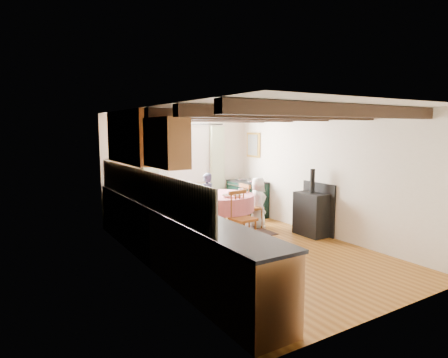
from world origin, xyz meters
TOP-DOWN VIEW (x-y plane):
  - floor at (0.00, 0.00)m, footprint 3.60×5.50m
  - ceiling at (0.00, 0.00)m, footprint 3.60×5.50m
  - wall_back at (0.00, 2.75)m, footprint 3.60×0.00m
  - wall_front at (0.00, -2.75)m, footprint 3.60×0.00m
  - wall_left at (-1.80, 0.00)m, footprint 0.00×5.50m
  - wall_right at (1.80, 0.00)m, footprint 0.00×5.50m
  - beam_a at (0.00, -2.00)m, footprint 3.60×0.16m
  - beam_b at (0.00, -1.00)m, footprint 3.60×0.16m
  - beam_c at (0.00, 0.00)m, footprint 3.60×0.16m
  - beam_d at (0.00, 1.00)m, footprint 3.60×0.16m
  - beam_e at (0.00, 2.00)m, footprint 3.60×0.16m
  - splash_left at (-1.78, 0.30)m, footprint 0.02×4.50m
  - splash_back at (-1.00, 2.73)m, footprint 1.40×0.02m
  - base_cabinet_left at (-1.50, 0.00)m, footprint 0.60×5.30m
  - base_cabinet_back at (-1.05, 2.45)m, footprint 1.30×0.60m
  - worktop_left at (-1.48, 0.00)m, footprint 0.64×5.30m
  - worktop_back at (-1.05, 2.43)m, footprint 1.30×0.64m
  - wall_cabinet_glass at (-1.63, 1.20)m, footprint 0.34×1.80m
  - wall_cabinet_solid at (-1.63, -0.30)m, footprint 0.34×0.90m
  - window_frame at (0.10, 2.73)m, footprint 1.34×0.03m
  - window_pane at (0.10, 2.74)m, footprint 1.20×0.01m
  - curtain_left at (-0.75, 2.65)m, footprint 0.35×0.10m
  - curtain_right at (0.95, 2.65)m, footprint 0.35×0.10m
  - curtain_rod at (0.10, 2.65)m, footprint 2.00×0.03m
  - wall_picture at (1.77, 2.30)m, footprint 0.04×0.50m
  - wall_plate at (1.05, 2.72)m, footprint 0.30×0.02m
  - rug at (0.16, 1.16)m, footprint 1.82×1.41m
  - dining_table at (0.16, 1.16)m, footprint 1.30×1.30m
  - chair_near at (0.16, 0.38)m, footprint 0.46×0.47m
  - chair_left at (-0.64, 1.08)m, footprint 0.43×0.41m
  - chair_right at (0.90, 1.15)m, footprint 0.44×0.43m
  - aga_range at (1.47, 2.11)m, footprint 0.61×0.95m
  - cast_iron_stove at (1.58, 0.08)m, footprint 0.39×0.66m
  - child_far at (0.25, 1.94)m, footprint 0.47×0.36m
  - child_right at (1.05, 1.13)m, footprint 0.49×0.61m
  - bowl_a at (0.10, 0.83)m, footprint 0.28×0.28m
  - bowl_b at (0.26, 0.74)m, footprint 0.24×0.24m
  - cup at (0.61, 1.14)m, footprint 0.11×0.11m
  - canister_tall at (-1.24, 2.46)m, footprint 0.15×0.15m
  - canister_wide at (-1.04, 2.51)m, footprint 0.19×0.19m

SIDE VIEW (x-z plane):
  - floor at x=0.00m, z-range 0.00..0.00m
  - rug at x=0.16m, z-range 0.00..0.01m
  - dining_table at x=0.16m, z-range 0.00..0.79m
  - aga_range at x=1.47m, z-range 0.00..0.87m
  - base_cabinet_left at x=-1.50m, z-range 0.00..0.88m
  - base_cabinet_back at x=-1.05m, z-range 0.00..0.88m
  - chair_right at x=0.90m, z-range 0.00..0.96m
  - chair_near at x=0.16m, z-range 0.00..0.96m
  - chair_left at x=-0.64m, z-range 0.00..0.96m
  - child_right at x=1.05m, z-range 0.00..1.08m
  - child_far at x=0.25m, z-range 0.00..1.14m
  - cast_iron_stove at x=1.58m, z-range 0.00..1.32m
  - bowl_a at x=0.10m, z-range 0.79..0.84m
  - bowl_b at x=0.26m, z-range 0.79..0.84m
  - cup at x=0.61m, z-range 0.79..0.88m
  - worktop_left at x=-1.48m, z-range 0.88..0.92m
  - worktop_back at x=-1.05m, z-range 0.88..0.92m
  - canister_wide at x=-1.04m, z-range 0.92..1.13m
  - canister_tall at x=-1.24m, z-range 0.92..1.17m
  - curtain_left at x=-0.75m, z-range 0.05..2.15m
  - curtain_right at x=0.95m, z-range 0.05..2.15m
  - wall_back at x=0.00m, z-range 0.00..2.40m
  - wall_front at x=0.00m, z-range 0.00..2.40m
  - wall_left at x=-1.80m, z-range 0.00..2.40m
  - wall_right at x=1.80m, z-range 0.00..2.40m
  - splash_left at x=-1.78m, z-range 0.92..1.48m
  - splash_back at x=-1.00m, z-range 0.92..1.48m
  - window_frame at x=0.10m, z-range 0.83..2.37m
  - window_pane at x=0.10m, z-range 0.90..2.30m
  - wall_picture at x=1.77m, z-range 1.40..2.00m
  - wall_plate at x=1.05m, z-range 1.55..1.85m
  - wall_cabinet_solid at x=-1.63m, z-range 1.55..2.25m
  - wall_cabinet_glass at x=-1.63m, z-range 1.50..2.40m
  - curtain_rod at x=0.10m, z-range 2.19..2.22m
  - beam_a at x=0.00m, z-range 2.23..2.39m
  - beam_b at x=0.00m, z-range 2.23..2.39m
  - beam_c at x=0.00m, z-range 2.23..2.39m
  - beam_d at x=0.00m, z-range 2.23..2.39m
  - beam_e at x=0.00m, z-range 2.23..2.39m
  - ceiling at x=0.00m, z-range 2.40..2.40m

